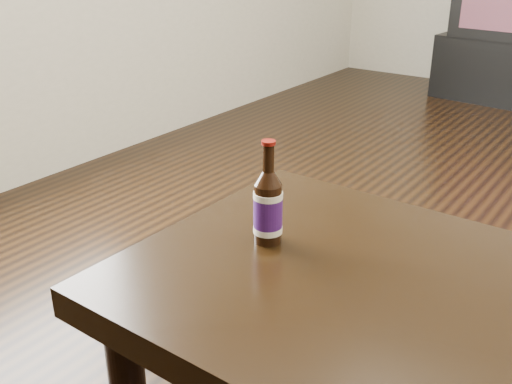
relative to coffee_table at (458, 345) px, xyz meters
The scene contains 2 objects.
coffee_table is the anchor object (origin of this frame).
beer_bottle 0.44m from the coffee_table, behind, with size 0.07×0.07×0.22m.
Camera 1 is at (-0.16, -1.63, 1.06)m, focal length 42.00 mm.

